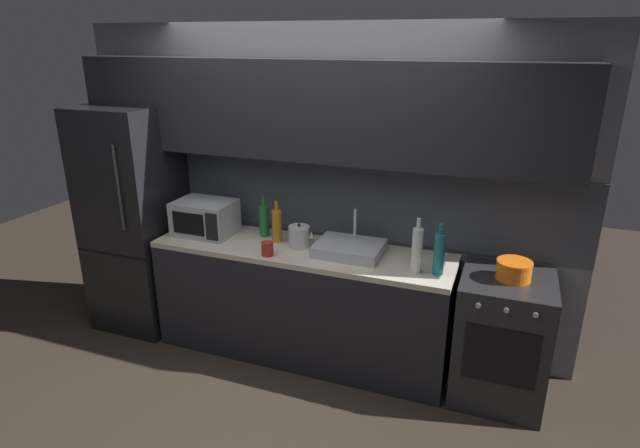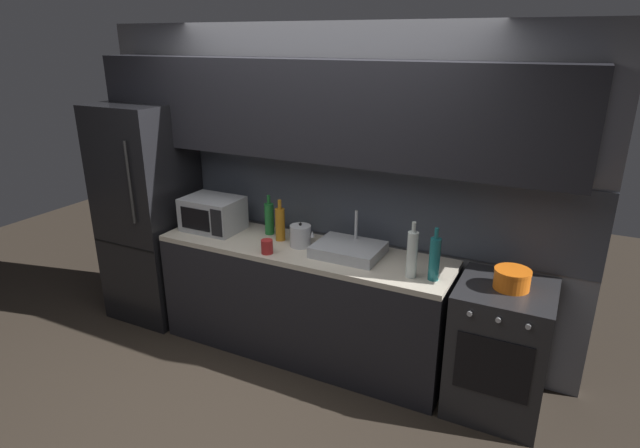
{
  "view_description": "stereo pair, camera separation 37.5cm",
  "coord_description": "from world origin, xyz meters",
  "px_view_note": "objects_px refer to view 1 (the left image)",
  "views": [
    {
      "loc": [
        1.4,
        -2.41,
        2.39
      ],
      "look_at": [
        0.15,
        0.9,
        1.11
      ],
      "focal_mm": 29.11,
      "sensor_mm": 36.0,
      "label": 1
    },
    {
      "loc": [
        1.74,
        -2.26,
        2.39
      ],
      "look_at": [
        0.15,
        0.9,
        1.11
      ],
      "focal_mm": 29.11,
      "sensor_mm": 36.0,
      "label": 2
    }
  ],
  "objects_px": {
    "oven_range": "(501,338)",
    "kettle": "(299,237)",
    "wine_bottle_amber": "(277,225)",
    "mug_red": "(267,249)",
    "cooking_pot": "(514,270)",
    "wine_bottle_green": "(264,220)",
    "wine_bottle_clear": "(417,250)",
    "wine_bottle_teal": "(439,253)",
    "mug_yellow": "(296,231)",
    "microwave": "(205,218)",
    "refrigerator": "(135,219)"
  },
  "relations": [
    {
      "from": "microwave",
      "to": "wine_bottle_green",
      "type": "height_order",
      "value": "wine_bottle_green"
    },
    {
      "from": "oven_range",
      "to": "mug_red",
      "type": "xyz_separation_m",
      "value": [
        -1.65,
        -0.21,
        0.5
      ]
    },
    {
      "from": "microwave",
      "to": "wine_bottle_teal",
      "type": "height_order",
      "value": "wine_bottle_teal"
    },
    {
      "from": "kettle",
      "to": "wine_bottle_amber",
      "type": "xyz_separation_m",
      "value": [
        -0.2,
        0.04,
        0.05
      ]
    },
    {
      "from": "oven_range",
      "to": "wine_bottle_green",
      "type": "relative_size",
      "value": 2.79
    },
    {
      "from": "wine_bottle_clear",
      "to": "mug_red",
      "type": "xyz_separation_m",
      "value": [
        -1.06,
        -0.09,
        -0.11
      ]
    },
    {
      "from": "wine_bottle_green",
      "to": "cooking_pot",
      "type": "height_order",
      "value": "wine_bottle_green"
    },
    {
      "from": "microwave",
      "to": "mug_red",
      "type": "height_order",
      "value": "microwave"
    },
    {
      "from": "microwave",
      "to": "kettle",
      "type": "xyz_separation_m",
      "value": [
        0.81,
        0.0,
        -0.05
      ]
    },
    {
      "from": "mug_yellow",
      "to": "wine_bottle_teal",
      "type": "bearing_deg",
      "value": -14.92
    },
    {
      "from": "oven_range",
      "to": "mug_yellow",
      "type": "bearing_deg",
      "value": 172.4
    },
    {
      "from": "wine_bottle_clear",
      "to": "wine_bottle_amber",
      "type": "bearing_deg",
      "value": 170.67
    },
    {
      "from": "refrigerator",
      "to": "mug_yellow",
      "type": "xyz_separation_m",
      "value": [
        1.38,
        0.21,
        0.0
      ]
    },
    {
      "from": "oven_range",
      "to": "mug_red",
      "type": "relative_size",
      "value": 8.65
    },
    {
      "from": "wine_bottle_clear",
      "to": "oven_range",
      "type": "bearing_deg",
      "value": 11.4
    },
    {
      "from": "wine_bottle_amber",
      "to": "wine_bottle_teal",
      "type": "relative_size",
      "value": 0.91
    },
    {
      "from": "wine_bottle_clear",
      "to": "cooking_pot",
      "type": "distance_m",
      "value": 0.63
    },
    {
      "from": "kettle",
      "to": "wine_bottle_clear",
      "type": "xyz_separation_m",
      "value": [
        0.91,
        -0.14,
        0.08
      ]
    },
    {
      "from": "refrigerator",
      "to": "wine_bottle_green",
      "type": "bearing_deg",
      "value": 6.9
    },
    {
      "from": "refrigerator",
      "to": "mug_red",
      "type": "bearing_deg",
      "value": -8.98
    },
    {
      "from": "mug_yellow",
      "to": "microwave",
      "type": "bearing_deg",
      "value": -164.47
    },
    {
      "from": "oven_range",
      "to": "kettle",
      "type": "distance_m",
      "value": 1.59
    },
    {
      "from": "oven_range",
      "to": "mug_yellow",
      "type": "distance_m",
      "value": 1.7
    },
    {
      "from": "kettle",
      "to": "mug_red",
      "type": "bearing_deg",
      "value": -122.57
    },
    {
      "from": "oven_range",
      "to": "wine_bottle_teal",
      "type": "distance_m",
      "value": 0.76
    },
    {
      "from": "microwave",
      "to": "cooking_pot",
      "type": "xyz_separation_m",
      "value": [
        2.33,
        -0.02,
        -0.07
      ]
    },
    {
      "from": "microwave",
      "to": "wine_bottle_teal",
      "type": "relative_size",
      "value": 1.29
    },
    {
      "from": "wine_bottle_amber",
      "to": "mug_red",
      "type": "xyz_separation_m",
      "value": [
        0.05,
        -0.27,
        -0.08
      ]
    },
    {
      "from": "microwave",
      "to": "wine_bottle_teal",
      "type": "xyz_separation_m",
      "value": [
        1.86,
        -0.11,
        0.01
      ]
    },
    {
      "from": "refrigerator",
      "to": "cooking_pot",
      "type": "bearing_deg",
      "value": 0.0
    },
    {
      "from": "oven_range",
      "to": "wine_bottle_green",
      "type": "distance_m",
      "value": 1.94
    },
    {
      "from": "wine_bottle_green",
      "to": "wine_bottle_teal",
      "type": "distance_m",
      "value": 1.42
    },
    {
      "from": "mug_red",
      "to": "wine_bottle_teal",
      "type": "bearing_deg",
      "value": 5.58
    },
    {
      "from": "mug_yellow",
      "to": "wine_bottle_clear",
      "type": "bearing_deg",
      "value": -18.24
    },
    {
      "from": "kettle",
      "to": "oven_range",
      "type": "bearing_deg",
      "value": -0.93
    },
    {
      "from": "wine_bottle_teal",
      "to": "cooking_pot",
      "type": "relative_size",
      "value": 1.58
    },
    {
      "from": "wine_bottle_green",
      "to": "mug_red",
      "type": "distance_m",
      "value": 0.41
    },
    {
      "from": "wine_bottle_amber",
      "to": "mug_red",
      "type": "height_order",
      "value": "wine_bottle_amber"
    },
    {
      "from": "cooking_pot",
      "to": "wine_bottle_green",
      "type": "bearing_deg",
      "value": 175.76
    },
    {
      "from": "mug_red",
      "to": "refrigerator",
      "type": "bearing_deg",
      "value": 171.02
    },
    {
      "from": "microwave",
      "to": "mug_yellow",
      "type": "distance_m",
      "value": 0.73
    },
    {
      "from": "kettle",
      "to": "wine_bottle_amber",
      "type": "bearing_deg",
      "value": 169.37
    },
    {
      "from": "cooking_pot",
      "to": "mug_yellow",
      "type": "bearing_deg",
      "value": 172.54
    },
    {
      "from": "wine_bottle_green",
      "to": "mug_red",
      "type": "relative_size",
      "value": 3.1
    },
    {
      "from": "refrigerator",
      "to": "oven_range",
      "type": "xyz_separation_m",
      "value": [
        2.99,
        -0.0,
        -0.49
      ]
    },
    {
      "from": "microwave",
      "to": "wine_bottle_amber",
      "type": "height_order",
      "value": "wine_bottle_amber"
    },
    {
      "from": "wine_bottle_teal",
      "to": "cooking_pot",
      "type": "xyz_separation_m",
      "value": [
        0.47,
        0.1,
        -0.09
      ]
    },
    {
      "from": "wine_bottle_green",
      "to": "wine_bottle_clear",
      "type": "height_order",
      "value": "wine_bottle_clear"
    },
    {
      "from": "refrigerator",
      "to": "oven_range",
      "type": "relative_size",
      "value": 2.1
    },
    {
      "from": "microwave",
      "to": "wine_bottle_amber",
      "type": "distance_m",
      "value": 0.61
    }
  ]
}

